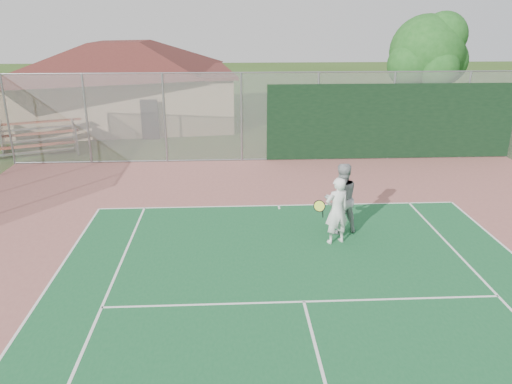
% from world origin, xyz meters
% --- Properties ---
extents(back_fence, '(20.08, 0.11, 3.53)m').
position_xyz_m(back_fence, '(2.11, 16.98, 1.67)').
color(back_fence, gray).
rests_on(back_fence, ground).
extents(clubhouse, '(12.64, 9.20, 5.09)m').
position_xyz_m(clubhouse, '(-7.00, 24.51, 2.59)').
color(clubhouse, tan).
rests_on(clubhouse, ground).
extents(bleachers, '(3.83, 2.91, 1.21)m').
position_xyz_m(bleachers, '(-9.71, 18.97, 0.64)').
color(bleachers, '#AA4327').
rests_on(bleachers, ground).
extents(tree, '(4.13, 3.91, 5.76)m').
position_xyz_m(tree, '(8.06, 21.68, 3.78)').
color(tree, '#332312').
rests_on(tree, ground).
extents(player_white_front, '(1.05, 0.72, 1.77)m').
position_xyz_m(player_white_front, '(1.21, 9.18, 0.89)').
color(player_white_front, silver).
rests_on(player_white_front, ground).
extents(player_grey_back, '(1.10, 0.95, 1.93)m').
position_xyz_m(player_grey_back, '(1.46, 9.85, 0.96)').
color(player_grey_back, '#9C9FA1').
rests_on(player_grey_back, ground).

